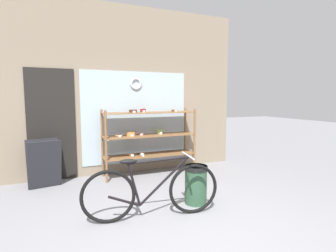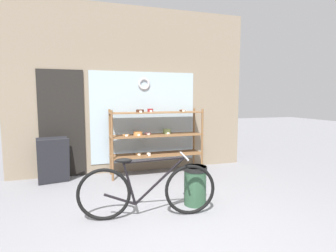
{
  "view_description": "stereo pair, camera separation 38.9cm",
  "coord_description": "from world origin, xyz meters",
  "views": [
    {
      "loc": [
        -1.31,
        -2.39,
        1.56
      ],
      "look_at": [
        0.19,
        1.18,
        1.14
      ],
      "focal_mm": 28.0,
      "sensor_mm": 36.0,
      "label": 1
    },
    {
      "loc": [
        -0.95,
        -2.52,
        1.56
      ],
      "look_at": [
        0.19,
        1.18,
        1.14
      ],
      "focal_mm": 28.0,
      "sensor_mm": 36.0,
      "label": 2
    }
  ],
  "objects": [
    {
      "name": "display_case",
      "position": [
        0.37,
        2.61,
        0.82
      ],
      "size": [
        1.87,
        0.48,
        1.34
      ],
      "color": "brown",
      "rests_on": "ground_plane"
    },
    {
      "name": "bicycle",
      "position": [
        -0.23,
        0.7,
        0.37
      ],
      "size": [
        1.79,
        0.46,
        0.81
      ],
      "rotation": [
        0.0,
        0.0,
        -0.14
      ],
      "color": "black",
      "rests_on": "ground_plane"
    },
    {
      "name": "trash_bin",
      "position": [
        0.52,
        0.91,
        0.31
      ],
      "size": [
        0.34,
        0.34,
        0.57
      ],
      "color": "#2D5138",
      "rests_on": "ground_plane"
    },
    {
      "name": "sandwich_board",
      "position": [
        -1.57,
        2.53,
        0.42
      ],
      "size": [
        0.59,
        0.47,
        0.83
      ],
      "rotation": [
        0.0,
        0.0,
        0.19
      ],
      "color": "#232328",
      "rests_on": "ground_plane"
    },
    {
      "name": "ground_plane",
      "position": [
        0.0,
        0.0,
        0.0
      ],
      "size": [
        30.0,
        30.0,
        0.0
      ],
      "primitive_type": "plane",
      "color": "gray"
    },
    {
      "name": "storefront_facade",
      "position": [
        -0.04,
        2.97,
        1.66
      ],
      "size": [
        4.97,
        0.13,
        3.42
      ],
      "color": "gray",
      "rests_on": "ground_plane"
    }
  ]
}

